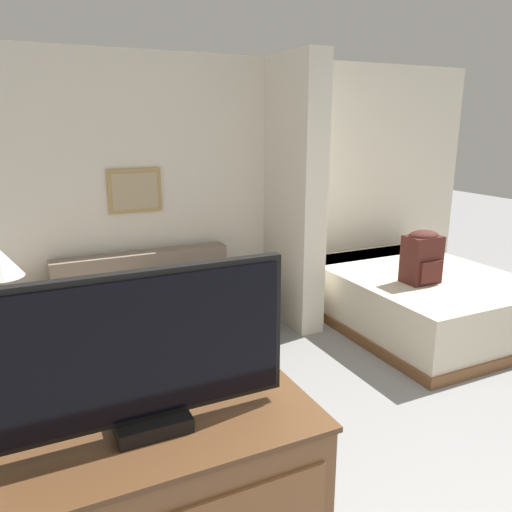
{
  "coord_description": "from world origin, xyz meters",
  "views": [
    {
      "loc": [
        -1.76,
        -0.89,
        1.99
      ],
      "look_at": [
        -0.27,
        2.24,
        1.05
      ],
      "focal_mm": 35.0,
      "sensor_mm": 36.0,
      "label": 1
    }
  ],
  "objects_px": {
    "coffee_table": "(183,348)",
    "backpack": "(422,256)",
    "couch": "(152,314)",
    "tv": "(148,353)",
    "bed": "(416,298)"
  },
  "relations": [
    {
      "from": "bed",
      "to": "backpack",
      "type": "bearing_deg",
      "value": -131.48
    },
    {
      "from": "bed",
      "to": "couch",
      "type": "bearing_deg",
      "value": 165.54
    },
    {
      "from": "coffee_table",
      "to": "backpack",
      "type": "bearing_deg",
      "value": 0.55
    },
    {
      "from": "tv",
      "to": "bed",
      "type": "height_order",
      "value": "tv"
    },
    {
      "from": "tv",
      "to": "backpack",
      "type": "xyz_separation_m",
      "value": [
        2.93,
        1.85,
        -0.48
      ]
    },
    {
      "from": "coffee_table",
      "to": "bed",
      "type": "height_order",
      "value": "bed"
    },
    {
      "from": "couch",
      "to": "tv",
      "type": "height_order",
      "value": "tv"
    },
    {
      "from": "coffee_table",
      "to": "bed",
      "type": "xyz_separation_m",
      "value": [
        2.5,
        0.28,
        -0.09
      ]
    },
    {
      "from": "couch",
      "to": "backpack",
      "type": "xyz_separation_m",
      "value": [
        2.28,
        -0.9,
        0.5
      ]
    },
    {
      "from": "backpack",
      "to": "coffee_table",
      "type": "bearing_deg",
      "value": -179.45
    },
    {
      "from": "couch",
      "to": "bed",
      "type": "xyz_separation_m",
      "value": [
        2.51,
        -0.65,
        -0.02
      ]
    },
    {
      "from": "coffee_table",
      "to": "backpack",
      "type": "height_order",
      "value": "backpack"
    },
    {
      "from": "couch",
      "to": "coffee_table",
      "type": "distance_m",
      "value": 0.93
    },
    {
      "from": "coffee_table",
      "to": "backpack",
      "type": "xyz_separation_m",
      "value": [
        2.28,
        0.02,
        0.43
      ]
    },
    {
      "from": "bed",
      "to": "backpack",
      "type": "height_order",
      "value": "backpack"
    }
  ]
}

